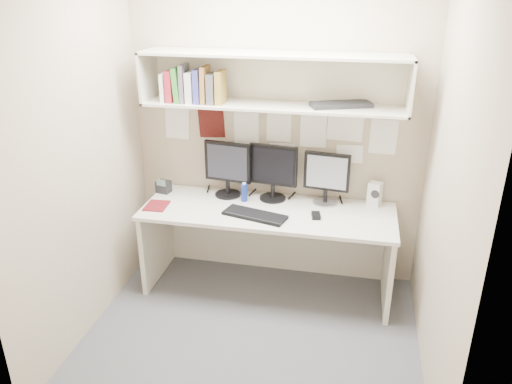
% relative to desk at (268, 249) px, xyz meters
% --- Properties ---
extents(floor, '(2.40, 2.00, 0.01)m').
position_rel_desk_xyz_m(floor, '(0.00, -0.65, -0.37)').
color(floor, '#49494E').
rests_on(floor, ground).
extents(wall_back, '(2.40, 0.02, 2.60)m').
position_rel_desk_xyz_m(wall_back, '(0.00, 0.35, 0.93)').
color(wall_back, tan).
rests_on(wall_back, ground).
extents(wall_front, '(2.40, 0.02, 2.60)m').
position_rel_desk_xyz_m(wall_front, '(0.00, -1.65, 0.93)').
color(wall_front, tan).
rests_on(wall_front, ground).
extents(wall_left, '(0.02, 2.00, 2.60)m').
position_rel_desk_xyz_m(wall_left, '(-1.20, -0.65, 0.93)').
color(wall_left, tan).
rests_on(wall_left, ground).
extents(wall_right, '(0.02, 2.00, 2.60)m').
position_rel_desk_xyz_m(wall_right, '(1.20, -0.65, 0.93)').
color(wall_right, tan).
rests_on(wall_right, ground).
extents(desk, '(2.00, 0.70, 0.73)m').
position_rel_desk_xyz_m(desk, '(0.00, 0.00, 0.00)').
color(desk, beige).
rests_on(desk, floor).
extents(overhead_hutch, '(2.00, 0.38, 0.40)m').
position_rel_desk_xyz_m(overhead_hutch, '(0.00, 0.21, 1.35)').
color(overhead_hutch, beige).
rests_on(overhead_hutch, wall_back).
extents(pinned_papers, '(1.92, 0.01, 0.48)m').
position_rel_desk_xyz_m(pinned_papers, '(0.00, 0.34, 0.88)').
color(pinned_papers, white).
rests_on(pinned_papers, wall_back).
extents(monitor_left, '(0.40, 0.22, 0.46)m').
position_rel_desk_xyz_m(monitor_left, '(-0.38, 0.22, 0.62)').
color(monitor_left, black).
rests_on(monitor_left, desk).
extents(monitor_center, '(0.40, 0.22, 0.46)m').
position_rel_desk_xyz_m(monitor_center, '(0.00, 0.22, 0.62)').
color(monitor_center, black).
rests_on(monitor_center, desk).
extents(monitor_right, '(0.37, 0.20, 0.43)m').
position_rel_desk_xyz_m(monitor_right, '(0.43, 0.22, 0.60)').
color(monitor_right, '#A5A5AA').
rests_on(monitor_right, desk).
extents(keyboard, '(0.52, 0.30, 0.02)m').
position_rel_desk_xyz_m(keyboard, '(-0.08, -0.15, 0.38)').
color(keyboard, black).
rests_on(keyboard, desk).
extents(mouse, '(0.08, 0.12, 0.03)m').
position_rel_desk_xyz_m(mouse, '(0.39, -0.07, 0.38)').
color(mouse, black).
rests_on(mouse, desk).
extents(speaker, '(0.12, 0.13, 0.20)m').
position_rel_desk_xyz_m(speaker, '(0.82, 0.26, 0.46)').
color(speaker, silver).
rests_on(speaker, desk).
extents(blue_bottle, '(0.05, 0.05, 0.16)m').
position_rel_desk_xyz_m(blue_bottle, '(-0.22, 0.12, 0.44)').
color(blue_bottle, navy).
rests_on(blue_bottle, desk).
extents(maroon_notebook, '(0.18, 0.22, 0.01)m').
position_rel_desk_xyz_m(maroon_notebook, '(-0.89, -0.13, 0.37)').
color(maroon_notebook, maroon).
rests_on(maroon_notebook, desk).
extents(desk_phone, '(0.13, 0.12, 0.13)m').
position_rel_desk_xyz_m(desk_phone, '(-0.94, 0.16, 0.42)').
color(desk_phone, black).
rests_on(desk_phone, desk).
extents(book_stack, '(0.48, 0.18, 0.29)m').
position_rel_desk_xyz_m(book_stack, '(-0.61, 0.10, 1.30)').
color(book_stack, white).
rests_on(book_stack, overhead_hutch).
extents(hutch_tray, '(0.48, 0.32, 0.03)m').
position_rel_desk_xyz_m(hutch_tray, '(0.51, 0.18, 1.19)').
color(hutch_tray, black).
rests_on(hutch_tray, overhead_hutch).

